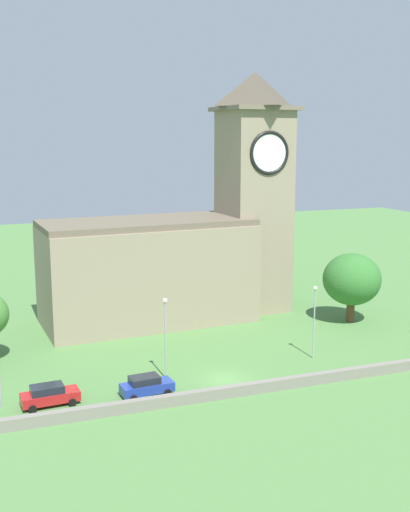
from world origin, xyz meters
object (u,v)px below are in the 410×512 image
(streetlamp_west_mid, at_px, (165,326))
(tree_churchyard, at_px, (352,279))
(car_red, at_px, (49,395))
(car_blue, at_px, (146,386))
(church, at_px, (185,243))
(streetlamp_central, at_px, (315,311))

(streetlamp_west_mid, relative_size, tree_churchyard, 0.91)
(car_red, bearing_deg, car_blue, -6.01)
(car_blue, distance_m, streetlamp_west_mid, 5.80)
(car_blue, height_order, streetlamp_west_mid, streetlamp_west_mid)
(car_red, distance_m, tree_churchyard, 38.65)
(church, height_order, streetlamp_west_mid, church)
(streetlamp_central, bearing_deg, tree_churchyard, 42.13)
(car_blue, bearing_deg, church, 63.69)
(streetlamp_west_mid, bearing_deg, car_blue, -130.65)
(church, bearing_deg, streetlamp_west_mid, -113.47)
(car_blue, distance_m, streetlamp_central, 18.74)
(church, height_order, tree_churchyard, church)
(streetlamp_central, relative_size, tree_churchyard, 0.89)
(church, distance_m, streetlamp_central, 20.47)
(church, xyz_separation_m, streetlamp_west_mid, (-8.14, -18.76, -4.11))
(car_blue, relative_size, tree_churchyard, 0.55)
(car_red, xyz_separation_m, streetlamp_west_mid, (10.66, 2.26, 4.12))
(church, relative_size, streetlamp_west_mid, 4.11)
(church, relative_size, car_blue, 6.78)
(car_red, bearing_deg, streetlamp_west_mid, 11.98)
(car_blue, distance_m, tree_churchyard, 31.53)
(tree_churchyard, bearing_deg, car_blue, -156.03)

